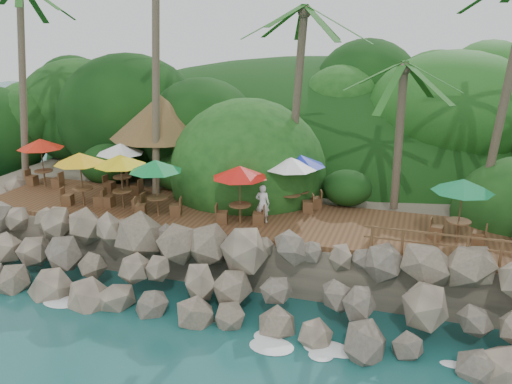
% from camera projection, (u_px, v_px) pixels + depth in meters
% --- Properties ---
extents(ground, '(140.00, 140.00, 0.00)m').
position_uv_depth(ground, '(204.00, 333.00, 18.92)').
color(ground, '#19514F').
rests_on(ground, ground).
extents(land_base, '(32.00, 25.20, 2.10)m').
position_uv_depth(land_base, '(305.00, 182.00, 33.16)').
color(land_base, gray).
rests_on(land_base, ground).
extents(jungle_hill, '(44.80, 28.00, 15.40)m').
position_uv_depth(jungle_hill, '(327.00, 169.00, 40.30)').
color(jungle_hill, '#143811').
rests_on(jungle_hill, ground).
extents(seawall, '(29.00, 4.00, 2.30)m').
position_uv_depth(seawall, '(224.00, 279.00, 20.40)').
color(seawall, gray).
rests_on(seawall, ground).
extents(terrace, '(26.00, 5.00, 0.20)m').
position_uv_depth(terrace, '(256.00, 218.00, 23.73)').
color(terrace, brown).
rests_on(terrace, land_base).
extents(jungle_foliage, '(44.00, 16.00, 12.00)m').
position_uv_depth(jungle_foliage, '(301.00, 204.00, 32.57)').
color(jungle_foliage, '#143811').
rests_on(jungle_foliage, ground).
extents(foam_line, '(25.20, 0.80, 0.06)m').
position_uv_depth(foam_line, '(207.00, 328.00, 19.19)').
color(foam_line, white).
rests_on(foam_line, ground).
extents(palapa, '(5.36, 5.36, 4.60)m').
position_uv_depth(palapa, '(161.00, 116.00, 27.96)').
color(palapa, brown).
rests_on(palapa, ground).
extents(dining_clusters, '(25.92, 5.16, 2.51)m').
position_uv_depth(dining_clusters, '(249.00, 170.00, 23.08)').
color(dining_clusters, brown).
rests_on(dining_clusters, terrace).
extents(railing, '(8.30, 0.10, 1.00)m').
position_uv_depth(railing, '(484.00, 248.00, 18.74)').
color(railing, brown).
rests_on(railing, terrace).
extents(waiter, '(0.63, 0.44, 1.65)m').
position_uv_depth(waiter, '(263.00, 204.00, 22.72)').
color(waiter, white).
rests_on(waiter, terrace).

